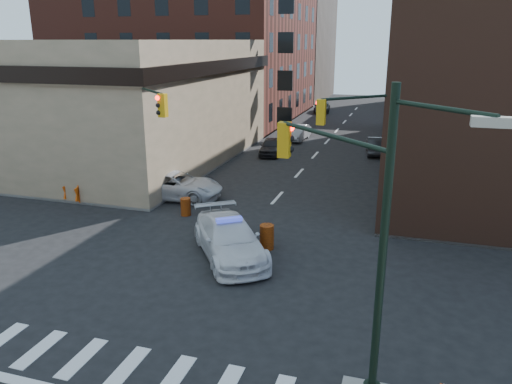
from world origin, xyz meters
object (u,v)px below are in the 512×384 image
Objects in this scene: parked_car_wnear at (271,146)px; pedestrian_b at (104,174)px; police_car at (230,239)px; barrel_road at (267,237)px; barricade_nw_a at (159,190)px; parked_car_wfar at (298,133)px; pickup at (174,185)px; barrel_bank at (186,207)px; pedestrian_a at (119,189)px; parked_car_enear at (376,145)px.

parked_car_wnear is 2.25× the size of pedestrian_b.
police_car is 5.11× the size of barrel_road.
parked_car_wfar is at bearing 81.11° from barricade_nw_a.
pedestrian_b reaches higher than pickup.
parked_car_wnear is 3.54× the size of barrel_road.
parked_car_wnear is 15.54m from barrel_bank.
pedestrian_a is 3.43m from pedestrian_b.
pickup is 13.15m from parked_car_wnear.
parked_car_enear reaches higher than barrel_bank.
barrel_bank is (-1.11, -22.26, -0.23)m from parked_car_wfar.
parked_car_wnear is at bearing 105.01° from barrel_road.
parked_car_enear is at bearing -37.83° from pickup.
barricade_nw_a is (-0.70, -0.57, -0.22)m from pickup.
parked_car_wnear is 6.77m from parked_car_wfar.
barricade_nw_a is (-11.19, -16.32, -0.14)m from parked_car_enear.
barrel_bank is at bearing 98.72° from police_car.
pickup reaches higher than barricade_nw_a.
barrel_bank is at bearing -7.72° from pedestrian_b.
parked_car_enear is 21.58m from barrel_road.
barrel_bank is (-5.37, 3.00, -0.09)m from barrel_road.
parked_car_wnear is at bearing 90.60° from pedestrian_a.
pedestrian_b reaches higher than parked_car_wfar.
barrel_bank is at bearing -98.62° from parked_car_wnear.
police_car is 9.56m from pedestrian_a.
police_car is 1.44× the size of parked_car_wnear.
pedestrian_b is (-7.87, -19.53, 0.33)m from parked_car_wfar.
pickup is at bearing 96.27° from police_car.
barrel_bank is (-4.08, 4.31, -0.36)m from police_car.
parked_car_wfar is 25.62m from barrel_road.
barrel_bank is at bearing 12.26° from pedestrian_a.
parked_car_enear is 3.85× the size of barrel_road.
pickup is 3.21m from pedestrian_a.
pedestrian_a reaches higher than police_car.
barrel_road is at bearing -131.72° from pickup.
police_car reaches higher than parked_car_enear.
parked_car_wnear is at bearing 65.84° from police_car.
parked_car_enear is at bearing 64.92° from barrel_bank.
parked_car_wnear is 15.83m from pedestrian_a.
barricade_nw_a is at bearing 62.43° from pedestrian_a.
barrel_road is 6.15m from barrel_bank.
police_car is 12.93m from pedestrian_b.
parked_car_enear is (10.49, 15.75, -0.08)m from pickup.
parked_car_wfar is 0.98× the size of parked_car_enear.
parked_car_enear reaches higher than parked_car_wnear.
pedestrian_b reaches higher than parked_car_enear.
parked_car_wnear is at bearing 88.54° from barrel_bank.
police_car is 9.22m from barricade_nw_a.
pedestrian_b is at bearing -126.37° from parked_car_wnear.
pedestrian_b is at bearing 154.89° from pedestrian_a.
barrel_bank is at bearing -89.14° from parked_car_wfar.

